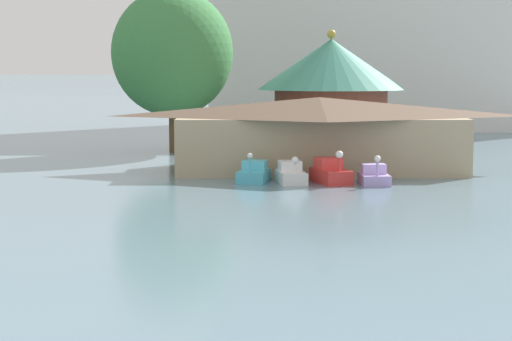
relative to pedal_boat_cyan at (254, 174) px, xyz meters
name	(u,v)px	position (x,y,z in m)	size (l,w,h in m)	color
pedal_boat_cyan	(254,174)	(0.00, 0.00, 0.00)	(1.93, 2.75, 1.69)	#4CB7CC
pedal_boat_white	(291,174)	(1.99, -0.42, 0.01)	(1.74, 2.82, 1.54)	white
pedal_boat_red	(331,173)	(4.14, -0.47, 0.08)	(2.25, 3.15, 1.86)	red
pedal_boat_lavender	(374,176)	(6.42, -1.04, -0.03)	(1.54, 2.30, 1.65)	#B299D8
boathouse	(319,132)	(3.95, 5.67, 1.85)	(18.18, 9.04, 4.45)	tan
green_roof_pavilion	(331,87)	(6.04, 21.50, 4.32)	(11.44, 11.44, 9.15)	brown
shoreline_tree_mid	(172,53)	(-5.91, 17.81, 6.85)	(8.89, 8.89, 11.98)	brown
background_building_block	(377,13)	(13.04, 47.25, 11.46)	(35.32, 17.40, 23.84)	silver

